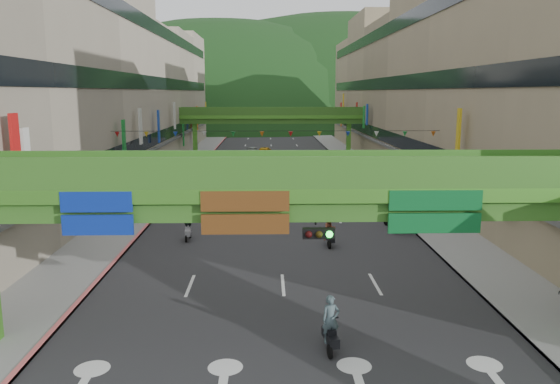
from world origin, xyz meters
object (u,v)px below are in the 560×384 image
overpass_near (315,209)px  car_silver (252,152)px  car_yellow (264,152)px  pedestrian_red (430,200)px  scooter_rider_near (331,325)px  scooter_rider_mid (330,231)px

overpass_near → car_silver: size_ratio=7.34×
overpass_near → car_yellow: bearing=92.1°
pedestrian_red → scooter_rider_near: bearing=-132.1°
car_yellow → scooter_rider_near: bearing=-77.6°
pedestrian_red → car_silver: bearing=94.1°
overpass_near → car_yellow: (-2.11, 58.66, -4.44)m
overpass_near → pedestrian_red: size_ratio=15.78×
scooter_rider_mid → pedestrian_red: (9.06, 9.84, -0.04)m
overpass_near → scooter_rider_mid: bearing=81.1°
car_yellow → car_silver: bearing=144.6°
overpass_near → car_silver: (-3.82, 60.37, -4.58)m
car_yellow → overpass_near: bearing=-78.1°
scooter_rider_near → car_silver: (-4.40, 60.63, -0.36)m
scooter_rider_near → scooter_rider_mid: (1.51, 13.60, -0.06)m
scooter_rider_near → pedestrian_red: size_ratio=1.19×
car_silver → pedestrian_red: (14.97, -37.19, 0.26)m
scooter_rider_near → car_yellow: (-2.69, 58.92, -0.23)m
scooter_rider_near → car_yellow: size_ratio=0.47×
scooter_rider_near → scooter_rider_mid: scooter_rider_near is taller
pedestrian_red → overpass_near: bearing=-133.5°
scooter_rider_mid → car_silver: 47.40m
scooter_rider_near → scooter_rider_mid: size_ratio=1.15×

